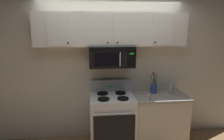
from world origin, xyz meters
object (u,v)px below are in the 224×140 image
over_range_microwave (112,56)px  stove_range (112,120)px  utensil_crock_blue (154,87)px  pepper_mill (171,89)px  salt_shaker (148,96)px

over_range_microwave → stove_range: bearing=-89.9°
stove_range → over_range_microwave: (-0.00, 0.12, 1.11)m
utensil_crock_blue → over_range_microwave: bearing=180.0°
utensil_crock_blue → pepper_mill: bearing=-19.9°
stove_range → pepper_mill: bearing=0.8°
utensil_crock_blue → salt_shaker: 0.37m
stove_range → over_range_microwave: 1.11m
utensil_crock_blue → salt_shaker: bearing=-120.7°
over_range_microwave → pepper_mill: over_range_microwave is taller
utensil_crock_blue → salt_shaker: size_ratio=3.86×
stove_range → pepper_mill: 1.17m
pepper_mill → stove_range: bearing=-179.2°
salt_shaker → pepper_mill: (0.47, 0.21, 0.05)m
over_range_microwave → pepper_mill: 1.20m
pepper_mill → over_range_microwave: bearing=174.4°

